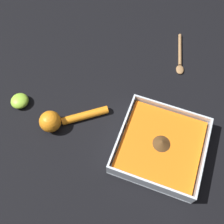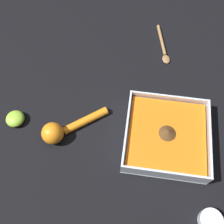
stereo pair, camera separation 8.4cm
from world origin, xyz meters
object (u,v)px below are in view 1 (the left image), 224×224
at_px(square_dish, 160,146).
at_px(lemon_half, 20,101).
at_px(wooden_spoon, 180,56).
at_px(lemon_squeezer, 59,120).

xyz_separation_m(square_dish, lemon_half, (-0.48, -0.00, -0.01)).
height_order(lemon_half, wooden_spoon, lemon_half).
bearing_deg(lemon_squeezer, wooden_spoon, -163.74).
xyz_separation_m(square_dish, lemon_squeezer, (-0.33, -0.03, 0.01)).
bearing_deg(wooden_spoon, square_dish, -9.63).
relative_size(square_dish, lemon_squeezer, 1.32).
height_order(lemon_squeezer, lemon_half, lemon_squeezer).
height_order(square_dish, lemon_half, square_dish).
distance_m(square_dish, wooden_spoon, 0.38).
distance_m(square_dish, lemon_half, 0.48).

